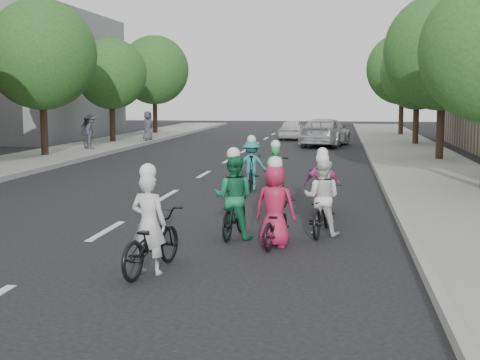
% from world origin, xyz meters
% --- Properties ---
extents(ground, '(120.00, 120.00, 0.00)m').
position_xyz_m(ground, '(0.00, 0.00, 0.00)').
color(ground, black).
rests_on(ground, ground).
extents(curb_left, '(0.18, 80.00, 0.18)m').
position_xyz_m(curb_left, '(-6.05, 10.00, 0.09)').
color(curb_left, '#999993').
rests_on(curb_left, ground).
extents(sidewalk_right, '(4.00, 80.00, 0.15)m').
position_xyz_m(sidewalk_right, '(8.00, 10.00, 0.07)').
color(sidewalk_right, gray).
rests_on(sidewalk_right, ground).
extents(curb_right, '(0.18, 80.00, 0.18)m').
position_xyz_m(curb_right, '(6.05, 10.00, 0.09)').
color(curb_right, '#999993').
rests_on(curb_right, ground).
extents(bldg_sw, '(10.00, 14.00, 8.00)m').
position_xyz_m(bldg_sw, '(-16.00, 28.00, 4.00)').
color(bldg_sw, slate).
rests_on(bldg_sw, ground).
extents(tree_l_3, '(4.80, 4.80, 6.93)m').
position_xyz_m(tree_l_3, '(-8.20, 15.00, 4.52)').
color(tree_l_3, black).
rests_on(tree_l_3, ground).
extents(tree_l_4, '(4.00, 4.00, 5.97)m').
position_xyz_m(tree_l_4, '(-8.20, 24.00, 3.96)').
color(tree_l_4, black).
rests_on(tree_l_4, ground).
extents(tree_l_5, '(4.80, 4.80, 6.93)m').
position_xyz_m(tree_l_5, '(-8.20, 33.00, 4.52)').
color(tree_l_5, black).
rests_on(tree_l_5, ground).
extents(tree_r_1, '(4.80, 4.80, 6.93)m').
position_xyz_m(tree_r_1, '(8.80, 15.60, 4.52)').
color(tree_r_1, black).
rests_on(tree_r_1, ground).
extents(tree_r_2, '(4.00, 4.00, 5.97)m').
position_xyz_m(tree_r_2, '(8.80, 24.60, 3.96)').
color(tree_r_2, black).
rests_on(tree_r_2, ground).
extents(tree_r_3, '(4.80, 4.80, 6.93)m').
position_xyz_m(tree_r_3, '(8.80, 33.60, 4.52)').
color(tree_r_3, black).
rests_on(tree_r_3, ground).
extents(cyclist_0, '(0.85, 1.68, 1.78)m').
position_xyz_m(cyclist_0, '(2.69, -0.24, 0.67)').
color(cyclist_0, black).
rests_on(cyclist_0, ground).
extents(cyclist_1, '(0.98, 1.76, 1.62)m').
position_xyz_m(cyclist_1, '(2.16, 6.47, 0.63)').
color(cyclist_1, black).
rests_on(cyclist_1, ground).
extents(cyclist_2, '(0.99, 1.95, 1.73)m').
position_xyz_m(cyclist_2, '(1.79, -2.95, 0.57)').
color(cyclist_2, black).
rests_on(cyclist_2, ground).
extents(cyclist_3, '(0.81, 1.63, 1.67)m').
position_xyz_m(cyclist_3, '(3.55, -0.84, 0.58)').
color(cyclist_3, black).
rests_on(cyclist_3, ground).
extents(cyclist_4, '(0.88, 1.85, 1.58)m').
position_xyz_m(cyclist_4, '(4.32, 2.52, 0.60)').
color(cyclist_4, black).
rests_on(cyclist_4, ground).
extents(cyclist_5, '(0.89, 1.89, 1.66)m').
position_xyz_m(cyclist_5, '(4.37, 0.35, 0.59)').
color(cyclist_5, black).
rests_on(cyclist_5, ground).
extents(cyclist_6, '(0.75, 1.96, 1.59)m').
position_xyz_m(cyclist_6, '(3.01, 4.88, 0.61)').
color(cyclist_6, black).
rests_on(cyclist_6, ground).
extents(follow_car_lead, '(2.99, 5.49, 1.51)m').
position_xyz_m(follow_car_lead, '(3.92, 23.86, 0.75)').
color(follow_car_lead, silver).
rests_on(follow_car_lead, ground).
extents(follow_car_trail, '(1.78, 3.82, 1.27)m').
position_xyz_m(follow_car_trail, '(1.83, 29.16, 0.63)').
color(follow_car_trail, silver).
rests_on(follow_car_trail, ground).
extents(spectator_0, '(0.78, 1.19, 1.72)m').
position_xyz_m(spectator_0, '(-7.33, 18.38, 1.01)').
color(spectator_0, '#464652').
rests_on(spectator_0, sidewalk_left).
extents(spectator_1, '(0.63, 1.02, 1.61)m').
position_xyz_m(spectator_1, '(-7.65, 18.60, 0.96)').
color(spectator_1, '#555663').
rests_on(spectator_1, sidewalk_left).
extents(spectator_2, '(0.74, 0.95, 1.71)m').
position_xyz_m(spectator_2, '(-6.30, 24.65, 1.01)').
color(spectator_2, '#44434E').
rests_on(spectator_2, sidewalk_left).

